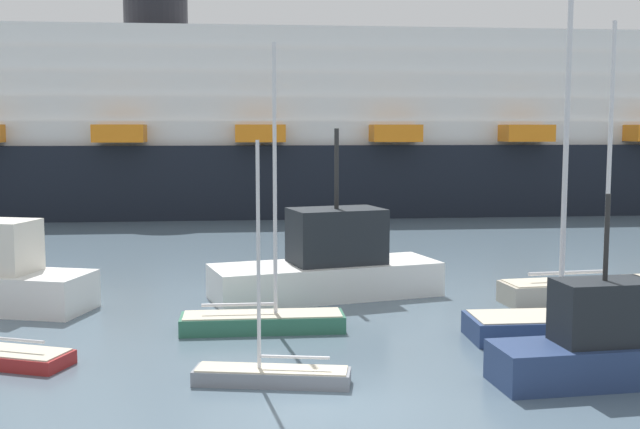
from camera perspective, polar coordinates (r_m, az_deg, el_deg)
ground_plane at (r=19.50m, az=0.90°, el=-13.59°), size 600.00×600.00×0.00m
sailboat_0 at (r=26.52m, az=18.02°, el=-7.21°), size 7.07×2.55×13.29m
sailboat_2 at (r=32.11m, az=18.97°, el=-4.97°), size 7.20×2.91×10.59m
sailboat_3 at (r=26.17m, az=-4.14°, el=-7.43°), size 5.44×1.83×9.33m
sailboat_4 at (r=20.93m, az=-3.52°, el=-11.27°), size 4.16×1.41×6.32m
fishing_boat_0 at (r=31.18m, az=0.67°, el=-3.69°), size 9.43×5.67×6.61m
fishing_boat_1 at (r=22.24m, az=20.18°, el=-8.88°), size 6.63×2.83×4.95m
cruise_ship at (r=64.81m, az=4.08°, el=5.80°), size 98.69×21.66×19.09m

